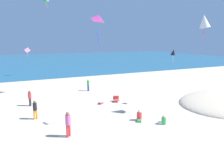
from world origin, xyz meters
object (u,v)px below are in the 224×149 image
at_px(person_2, 139,117).
at_px(person_6, 163,121).
at_px(cooler_box, 101,103).
at_px(person_3, 68,123).
at_px(person_0, 35,109).
at_px(kite_pink, 27,50).
at_px(kite_white, 204,21).
at_px(beach_chair_near_camera, 116,99).
at_px(person_5, 88,84).
at_px(person_4, 30,97).
at_px(kite_magenta, 99,18).
at_px(kite_black, 173,52).

bearing_deg(person_2, person_6, 76.68).
height_order(cooler_box, person_3, person_3).
distance_m(person_0, kite_pink, 20.23).
bearing_deg(cooler_box, kite_white, -40.09).
xyz_separation_m(beach_chair_near_camera, cooler_box, (-1.64, -0.09, -0.16)).
distance_m(person_6, kite_pink, 26.48).
xyz_separation_m(beach_chair_near_camera, person_5, (-1.45, 5.02, 0.55)).
relative_size(beach_chair_near_camera, kite_white, 0.44).
bearing_deg(kite_white, person_3, 178.14).
distance_m(person_5, kite_white, 14.01).
xyz_separation_m(person_4, kite_magenta, (3.02, -11.17, 6.04)).
bearing_deg(kite_pink, cooler_box, -70.63).
distance_m(person_0, person_5, 8.90).
bearing_deg(beach_chair_near_camera, person_4, -84.84).
xyz_separation_m(person_0, kite_pink, (-0.64, 19.90, 3.56)).
bearing_deg(kite_black, cooler_box, 154.98).
xyz_separation_m(person_0, person_5, (6.06, 6.51, -0.03)).
height_order(kite_white, kite_black, kite_white).
distance_m(person_0, kite_magenta, 10.13).
xyz_separation_m(person_4, person_6, (8.97, -8.04, -0.58)).
bearing_deg(kite_black, person_0, 173.25).
relative_size(person_6, kite_magenta, 0.57).
height_order(person_5, kite_pink, kite_pink).
relative_size(person_0, person_4, 1.02).
xyz_separation_m(beach_chair_near_camera, kite_white, (4.87, -5.57, 7.20)).
bearing_deg(person_3, beach_chair_near_camera, 98.28).
relative_size(cooler_box, person_5, 0.36).
distance_m(person_2, person_4, 10.28).
relative_size(person_3, kite_pink, 1.11).
distance_m(person_5, kite_pink, 15.40).
xyz_separation_m(cooler_box, person_3, (-4.00, -5.14, 0.84)).
xyz_separation_m(beach_chair_near_camera, kite_magenta, (-4.89, -9.21, 6.61)).
distance_m(beach_chair_near_camera, cooler_box, 1.65).
bearing_deg(kite_white, kite_pink, 118.49).
relative_size(cooler_box, kite_magenta, 0.42).
bearing_deg(kite_pink, beach_chair_near_camera, -66.13).
bearing_deg(kite_magenta, person_6, 27.79).
relative_size(kite_black, kite_pink, 0.80).
height_order(cooler_box, kite_magenta, kite_magenta).
bearing_deg(person_5, person_4, -178.61).
bearing_deg(kite_pink, person_6, -69.39).
relative_size(person_4, kite_pink, 0.98).
bearing_deg(cooler_box, person_5, 87.82).
relative_size(cooler_box, person_2, 0.62).
xyz_separation_m(beach_chair_near_camera, person_2, (-0.24, -4.86, 0.03)).
height_order(cooler_box, person_0, person_0).
height_order(beach_chair_near_camera, kite_pink, kite_pink).
relative_size(cooler_box, person_0, 0.35).
bearing_deg(kite_white, cooler_box, 139.91).
height_order(person_0, person_6, person_0).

